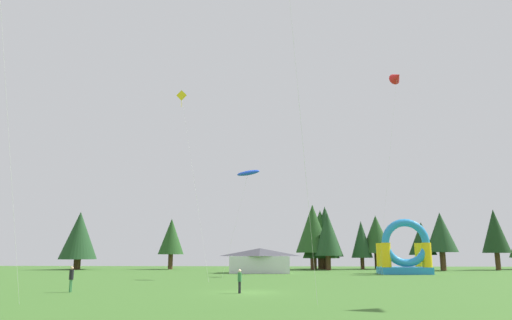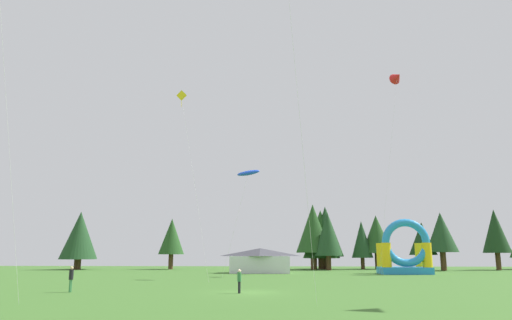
{
  "view_description": "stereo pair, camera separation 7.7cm",
  "coord_description": "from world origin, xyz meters",
  "px_view_note": "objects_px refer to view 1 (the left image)",
  "views": [
    {
      "loc": [
        2.32,
        -33.9,
        2.86
      ],
      "look_at": [
        0.0,
        13.33,
        12.24
      ],
      "focal_mm": 32.47,
      "sensor_mm": 36.0,
      "label": 1
    },
    {
      "loc": [
        2.39,
        -33.89,
        2.86
      ],
      "look_at": [
        0.0,
        13.33,
        12.24
      ],
      "focal_mm": 32.47,
      "sensor_mm": 36.0,
      "label": 2
    }
  ],
  "objects_px": {
    "kite_red_delta": "(397,77)",
    "kite_blue_parafoil": "(248,173)",
    "inflatable_orange_dome": "(405,254)",
    "person_midfield": "(71,277)",
    "kite_yellow_diamond": "(182,99)",
    "person_near_camera": "(240,279)",
    "festival_tent": "(260,261)"
  },
  "relations": [
    {
      "from": "person_near_camera",
      "to": "kite_red_delta",
      "type": "bearing_deg",
      "value": -14.87
    },
    {
      "from": "person_midfield",
      "to": "festival_tent",
      "type": "bearing_deg",
      "value": -22.97
    },
    {
      "from": "kite_blue_parafoil",
      "to": "person_near_camera",
      "type": "relative_size",
      "value": 7.46
    },
    {
      "from": "person_midfield",
      "to": "inflatable_orange_dome",
      "type": "relative_size",
      "value": 0.26
    },
    {
      "from": "kite_red_delta",
      "to": "person_midfield",
      "type": "distance_m",
      "value": 50.2
    },
    {
      "from": "kite_yellow_diamond",
      "to": "kite_red_delta",
      "type": "height_order",
      "value": "kite_red_delta"
    },
    {
      "from": "kite_yellow_diamond",
      "to": "inflatable_orange_dome",
      "type": "bearing_deg",
      "value": 27.78
    },
    {
      "from": "inflatable_orange_dome",
      "to": "kite_blue_parafoil",
      "type": "bearing_deg",
      "value": -152.45
    },
    {
      "from": "kite_blue_parafoil",
      "to": "person_midfield",
      "type": "relative_size",
      "value": 6.73
    },
    {
      "from": "kite_red_delta",
      "to": "kite_blue_parafoil",
      "type": "bearing_deg",
      "value": -152.33
    },
    {
      "from": "person_near_camera",
      "to": "person_midfield",
      "type": "xyz_separation_m",
      "value": [
        -12.2,
        0.26,
        0.11
      ]
    },
    {
      "from": "person_midfield",
      "to": "festival_tent",
      "type": "height_order",
      "value": "festival_tent"
    },
    {
      "from": "festival_tent",
      "to": "inflatable_orange_dome",
      "type": "bearing_deg",
      "value": -7.15
    },
    {
      "from": "kite_yellow_diamond",
      "to": "festival_tent",
      "type": "distance_m",
      "value": 25.45
    },
    {
      "from": "kite_blue_parafoil",
      "to": "person_near_camera",
      "type": "bearing_deg",
      "value": -88.01
    },
    {
      "from": "inflatable_orange_dome",
      "to": "person_near_camera",
      "type": "bearing_deg",
      "value": -123.51
    },
    {
      "from": "kite_red_delta",
      "to": "person_near_camera",
      "type": "distance_m",
      "value": 43.74
    },
    {
      "from": "kite_blue_parafoil",
      "to": "inflatable_orange_dome",
      "type": "xyz_separation_m",
      "value": [
        19.75,
        10.3,
        -9.13
      ]
    },
    {
      "from": "kite_blue_parafoil",
      "to": "person_near_camera",
      "type": "distance_m",
      "value": 21.42
    },
    {
      "from": "inflatable_orange_dome",
      "to": "festival_tent",
      "type": "xyz_separation_m",
      "value": [
        -18.93,
        2.38,
        -0.87
      ]
    },
    {
      "from": "kite_yellow_diamond",
      "to": "festival_tent",
      "type": "height_order",
      "value": "kite_yellow_diamond"
    },
    {
      "from": "person_midfield",
      "to": "inflatable_orange_dome",
      "type": "height_order",
      "value": "inflatable_orange_dome"
    },
    {
      "from": "person_near_camera",
      "to": "festival_tent",
      "type": "bearing_deg",
      "value": 18.73
    },
    {
      "from": "kite_yellow_diamond",
      "to": "kite_red_delta",
      "type": "distance_m",
      "value": 31.83
    },
    {
      "from": "kite_red_delta",
      "to": "kite_blue_parafoil",
      "type": "xyz_separation_m",
      "value": [
        -20.25,
        -10.62,
        -15.35
      ]
    },
    {
      "from": "person_near_camera",
      "to": "kite_blue_parafoil",
      "type": "bearing_deg",
      "value": 21.04
    },
    {
      "from": "kite_red_delta",
      "to": "person_near_camera",
      "type": "xyz_separation_m",
      "value": [
        -19.61,
        -29.16,
        -26.04
      ]
    },
    {
      "from": "festival_tent",
      "to": "person_midfield",
      "type": "bearing_deg",
      "value": -111.77
    },
    {
      "from": "inflatable_orange_dome",
      "to": "person_midfield",
      "type": "bearing_deg",
      "value": -137.59
    },
    {
      "from": "kite_red_delta",
      "to": "festival_tent",
      "type": "height_order",
      "value": "kite_red_delta"
    },
    {
      "from": "kite_blue_parafoil",
      "to": "kite_red_delta",
      "type": "bearing_deg",
      "value": 27.67
    },
    {
      "from": "inflatable_orange_dome",
      "to": "festival_tent",
      "type": "relative_size",
      "value": 0.88
    }
  ]
}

